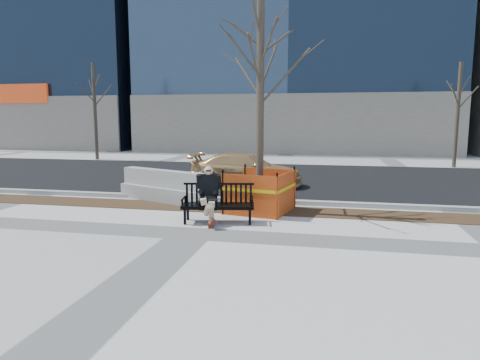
{
  "coord_description": "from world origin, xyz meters",
  "views": [
    {
      "loc": [
        2.8,
        -8.42,
        2.44
      ],
      "look_at": [
        0.68,
        1.66,
        0.93
      ],
      "focal_mm": 31.98,
      "sensor_mm": 36.0,
      "label": 1
    }
  ],
  "objects_px": {
    "seated_man": "(209,222)",
    "jersey_barrier_left": "(166,201)",
    "bench": "(218,222)",
    "tree_fence": "(259,211)",
    "sedan": "(246,186)"
  },
  "relations": [
    {
      "from": "seated_man",
      "to": "sedan",
      "type": "bearing_deg",
      "value": 81.85
    },
    {
      "from": "bench",
      "to": "tree_fence",
      "type": "bearing_deg",
      "value": 51.28
    },
    {
      "from": "tree_fence",
      "to": "jersey_barrier_left",
      "type": "xyz_separation_m",
      "value": [
        -2.9,
        0.77,
        0.0
      ]
    },
    {
      "from": "seated_man",
      "to": "tree_fence",
      "type": "height_order",
      "value": "tree_fence"
    },
    {
      "from": "seated_man",
      "to": "jersey_barrier_left",
      "type": "height_order",
      "value": "seated_man"
    },
    {
      "from": "bench",
      "to": "seated_man",
      "type": "distance_m",
      "value": 0.23
    },
    {
      "from": "sedan",
      "to": "bench",
      "type": "bearing_deg",
      "value": -174.15
    },
    {
      "from": "sedan",
      "to": "seated_man",
      "type": "bearing_deg",
      "value": -176.54
    },
    {
      "from": "bench",
      "to": "jersey_barrier_left",
      "type": "height_order",
      "value": "jersey_barrier_left"
    },
    {
      "from": "bench",
      "to": "seated_man",
      "type": "relative_size",
      "value": 1.3
    },
    {
      "from": "jersey_barrier_left",
      "to": "seated_man",
      "type": "bearing_deg",
      "value": -25.13
    },
    {
      "from": "bench",
      "to": "tree_fence",
      "type": "height_order",
      "value": "tree_fence"
    },
    {
      "from": "bench",
      "to": "seated_man",
      "type": "xyz_separation_m",
      "value": [
        -0.23,
        0.01,
        0.0
      ]
    },
    {
      "from": "seated_man",
      "to": "sedan",
      "type": "height_order",
      "value": "seated_man"
    },
    {
      "from": "sedan",
      "to": "jersey_barrier_left",
      "type": "bearing_deg",
      "value": 154.1
    }
  ]
}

